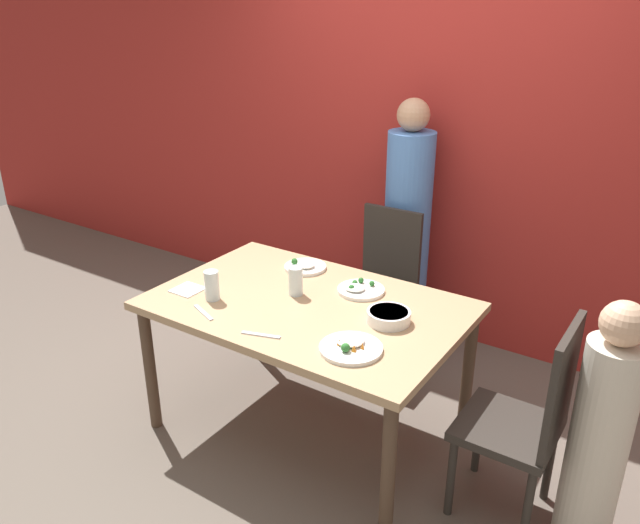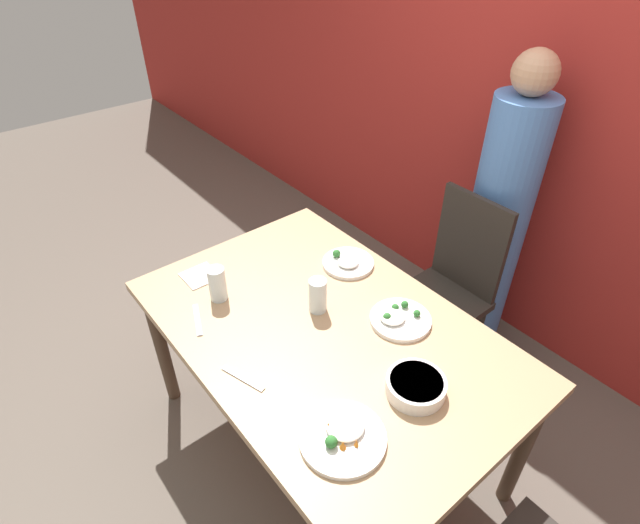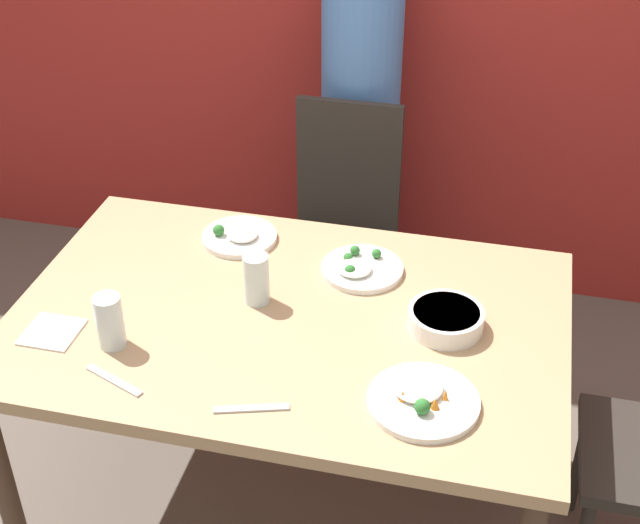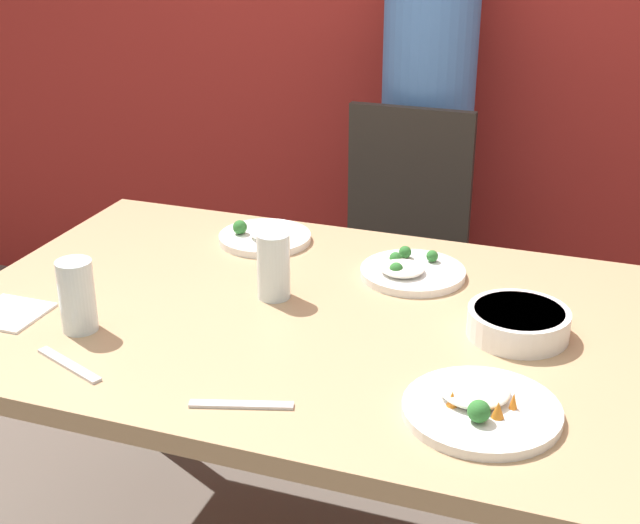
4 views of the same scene
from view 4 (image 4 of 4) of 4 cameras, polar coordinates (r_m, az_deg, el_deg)
name	(u,v)px [view 4 (image 4 of 4)]	position (r m, az deg, el deg)	size (l,w,h in m)	color
dining_table	(311,344)	(1.90, -0.60, -5.27)	(1.50, 0.98, 0.74)	tan
chair_adult_spot	(397,264)	(2.70, 4.97, -0.11)	(0.40, 0.40, 0.96)	#2D2823
person_adult	(425,161)	(2.90, 6.73, 6.44)	(0.29, 0.29, 1.58)	#5184D1
bowl_curry	(518,322)	(1.80, 12.58, -3.77)	(0.20, 0.20, 0.06)	white
plate_rice_adult	(411,271)	(2.03, 5.82, -0.57)	(0.24, 0.24, 0.05)	white
plate_rice_child	(265,237)	(2.22, -3.56, 1.64)	(0.23, 0.23, 0.05)	white
plate_noodles	(480,406)	(1.55, 10.21, -9.06)	(0.27, 0.27, 0.06)	white
glass_water_tall	(273,266)	(1.90, -3.00, -0.24)	(0.07, 0.07, 0.15)	silver
glass_water_short	(77,296)	(1.83, -15.29, -2.10)	(0.07, 0.07, 0.15)	silver
napkin_folded	(9,313)	(1.96, -19.26, -3.12)	(0.14, 0.14, 0.01)	white
fork_steel	(69,365)	(1.73, -15.77, -6.34)	(0.17, 0.09, 0.01)	silver
spoon_steel	(241,405)	(1.56, -5.06, -9.08)	(0.18, 0.07, 0.01)	silver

